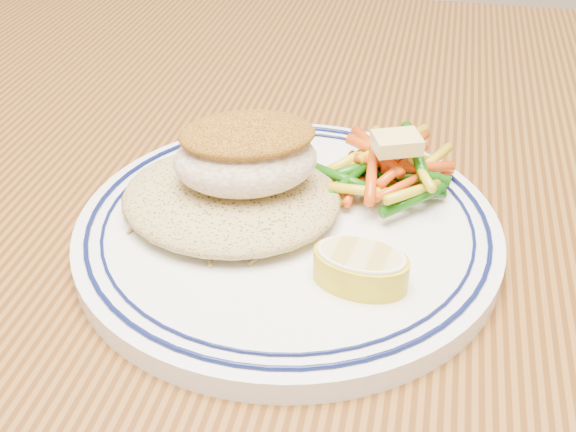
# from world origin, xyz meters

# --- Properties ---
(dining_table) EXTENTS (1.50, 0.90, 0.75)m
(dining_table) POSITION_xyz_m (0.00, 0.00, 0.65)
(dining_table) COLOR #4F2C0F
(dining_table) RESTS_ON ground
(plate) EXTENTS (0.27, 0.27, 0.02)m
(plate) POSITION_xyz_m (0.02, -0.05, 0.76)
(plate) COLOR white
(plate) RESTS_ON dining_table
(rice_pilaf) EXTENTS (0.14, 0.12, 0.03)m
(rice_pilaf) POSITION_xyz_m (-0.02, -0.04, 0.78)
(rice_pilaf) COLOR tan
(rice_pilaf) RESTS_ON plate
(fish_fillet) EXTENTS (0.11, 0.09, 0.04)m
(fish_fillet) POSITION_xyz_m (-0.01, -0.04, 0.81)
(fish_fillet) COLOR #F0E1C6
(fish_fillet) RESTS_ON rice_pilaf
(vegetable_pile) EXTENTS (0.10, 0.11, 0.03)m
(vegetable_pile) POSITION_xyz_m (0.07, 0.00, 0.78)
(vegetable_pile) COLOR #15570A
(vegetable_pile) RESTS_ON plate
(butter_pat) EXTENTS (0.04, 0.03, 0.01)m
(butter_pat) POSITION_xyz_m (0.08, 0.00, 0.80)
(butter_pat) COLOR #DDC26C
(butter_pat) RESTS_ON vegetable_pile
(lemon_wedge) EXTENTS (0.06, 0.06, 0.02)m
(lemon_wedge) POSITION_xyz_m (0.07, -0.10, 0.78)
(lemon_wedge) COLOR yellow
(lemon_wedge) RESTS_ON plate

